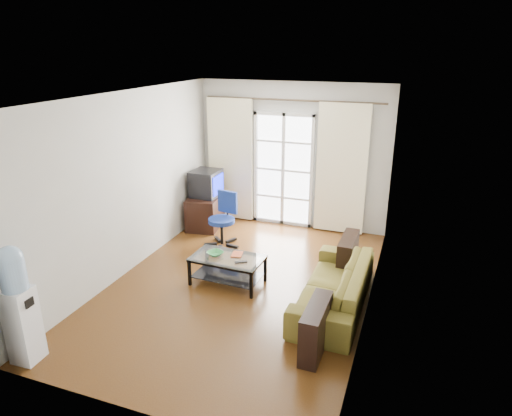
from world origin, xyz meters
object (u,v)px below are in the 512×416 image
Objects in this scene: water_cooler at (18,303)px; sofa at (334,286)px; coffee_table at (228,266)px; tv_stand at (205,211)px; task_chair at (223,230)px; crt_tv at (205,183)px.

sofa is at bearing 34.63° from water_cooler.
tv_stand is at bearing 124.11° from coffee_table.
coffee_table is at bearing -54.55° from task_chair.
sofa reaches higher than coffee_table.
tv_stand is at bearing -87.47° from crt_tv.
crt_tv is 4.28m from water_cooler.
water_cooler reaches higher than tv_stand.
task_chair is at bearing -45.64° from crt_tv.
crt_tv reaches higher than coffee_table.
task_chair is 0.68× the size of water_cooler.
crt_tv reaches higher than sofa.
sofa is 3.47m from tv_stand.
sofa is 3.53m from crt_tv.
crt_tv reaches higher than tv_stand.
task_chair reaches higher than tv_stand.
coffee_table is at bearing -91.97° from sofa.
tv_stand is at bearing 85.68° from water_cooler.
water_cooler reaches higher than coffee_table.
task_chair is (-0.62, 1.22, 0.01)m from coffee_table.
water_cooler is (-0.11, -4.28, -0.14)m from crt_tv.
coffee_table is 2.40m from crt_tv.
tv_stand is 4.26m from water_cooler.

